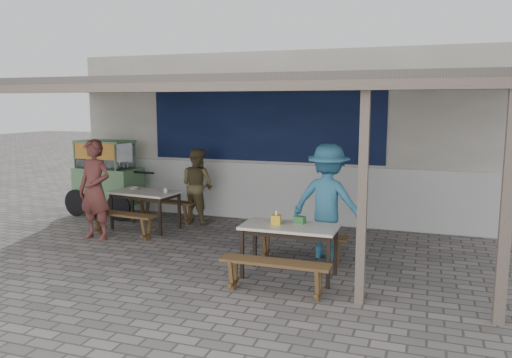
{
  "coord_description": "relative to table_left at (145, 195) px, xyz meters",
  "views": [
    {
      "loc": [
        3.07,
        -6.87,
        2.44
      ],
      "look_at": [
        0.37,
        0.9,
        1.19
      ],
      "focal_mm": 35.0,
      "sensor_mm": 36.0,
      "label": 1
    }
  ],
  "objects": [
    {
      "name": "condiment_bowl",
      "position": [
        -0.33,
        0.13,
        0.1
      ],
      "size": [
        0.21,
        0.21,
        0.04
      ],
      "primitive_type": "imported",
      "rotation": [
        0.0,
        0.0,
        -0.17
      ],
      "color": "white",
      "rests_on": "table_left"
    },
    {
      "name": "bench_left_street",
      "position": [
        -0.07,
        -0.67,
        -0.34
      ],
      "size": [
        1.39,
        0.42,
        0.45
      ],
      "rotation": [
        0.0,
        0.0,
        -0.1
      ],
      "color": "brown",
      "rests_on": "ground"
    },
    {
      "name": "vendor_cart",
      "position": [
        -1.46,
        0.82,
        0.22
      ],
      "size": [
        2.1,
        0.91,
        1.65
      ],
      "rotation": [
        0.0,
        0.0,
        -0.07
      ],
      "color": "#699764",
      "rests_on": "ground"
    },
    {
      "name": "table_right",
      "position": [
        3.39,
        -1.74,
        -0.0
      ],
      "size": [
        1.34,
        0.68,
        0.75
      ],
      "rotation": [
        0.0,
        0.0,
        0.01
      ],
      "color": "silver",
      "rests_on": "ground"
    },
    {
      "name": "bench_right_wall",
      "position": [
        3.39,
        -1.02,
        -0.33
      ],
      "size": [
        1.44,
        0.29,
        0.45
      ],
      "rotation": [
        0.0,
        0.0,
        0.01
      ],
      "color": "brown",
      "rests_on": "ground"
    },
    {
      "name": "patron_wall_side",
      "position": [
        0.71,
        0.87,
        0.1
      ],
      "size": [
        0.9,
        0.8,
        1.54
      ],
      "primitive_type": "imported",
      "rotation": [
        0.0,
        0.0,
        2.81
      ],
      "color": "brown",
      "rests_on": "ground"
    },
    {
      "name": "bench_left_wall",
      "position": [
        0.07,
        0.67,
        -0.34
      ],
      "size": [
        1.39,
        0.42,
        0.45
      ],
      "rotation": [
        0.0,
        0.0,
        -0.1
      ],
      "color": "brown",
      "rests_on": "ground"
    },
    {
      "name": "condiment_jar",
      "position": [
        0.44,
        0.03,
        0.12
      ],
      "size": [
        0.07,
        0.07,
        0.08
      ],
      "primitive_type": "cylinder",
      "color": "beige",
      "rests_on": "table_left"
    },
    {
      "name": "patron_right_table",
      "position": [
        3.73,
        -0.66,
        0.24
      ],
      "size": [
        1.26,
        0.83,
        1.83
      ],
      "primitive_type": "imported",
      "rotation": [
        0.0,
        0.0,
        3.01
      ],
      "color": "teal",
      "rests_on": "ground"
    },
    {
      "name": "donation_box",
      "position": [
        3.5,
        -1.57,
        0.13
      ],
      "size": [
        0.17,
        0.14,
        0.1
      ],
      "primitive_type": "cube",
      "rotation": [
        0.0,
        0.0,
        -0.24
      ],
      "color": "#2F6B34",
      "rests_on": "table_right"
    },
    {
      "name": "patron_street_side",
      "position": [
        -0.46,
        -0.93,
        0.23
      ],
      "size": [
        0.69,
        0.48,
        1.81
      ],
      "primitive_type": "imported",
      "rotation": [
        0.0,
        0.0,
        -0.07
      ],
      "color": "brown",
      "rests_on": "ground"
    },
    {
      "name": "bench_right_street",
      "position": [
        3.4,
        -2.45,
        -0.33
      ],
      "size": [
        1.44,
        0.29,
        0.45
      ],
      "rotation": [
        0.0,
        0.0,
        0.01
      ],
      "color": "brown",
      "rests_on": "ground"
    },
    {
      "name": "ground",
      "position": [
        2.11,
        -1.44,
        -0.67
      ],
      "size": [
        60.0,
        60.0,
        0.0
      ],
      "primitive_type": "plane",
      "color": "slate",
      "rests_on": "ground"
    },
    {
      "name": "warung_roof",
      "position": [
        2.13,
        -0.55,
        2.04
      ],
      "size": [
        9.0,
        4.21,
        2.81
      ],
      "color": "#504A44",
      "rests_on": "ground"
    },
    {
      "name": "table_left",
      "position": [
        0.0,
        0.0,
        0.0
      ],
      "size": [
        1.34,
        0.88,
        0.75
      ],
      "rotation": [
        0.0,
        0.0,
        -0.1
      ],
      "color": "silver",
      "rests_on": "ground"
    },
    {
      "name": "tissue_box",
      "position": [
        3.19,
        -1.72,
        0.14
      ],
      "size": [
        0.15,
        0.15,
        0.13
      ],
      "primitive_type": "cube",
      "rotation": [
        0.0,
        0.0,
        0.14
      ],
      "color": "gold",
      "rests_on": "table_right"
    },
    {
      "name": "back_wall",
      "position": [
        2.11,
        2.13,
        1.05
      ],
      "size": [
        9.0,
        1.28,
        3.5
      ],
      "color": "beige",
      "rests_on": "ground"
    }
  ]
}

